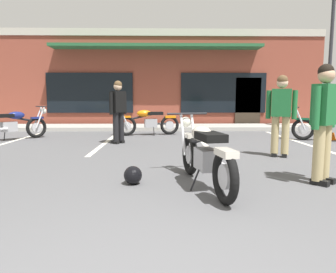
{
  "coord_description": "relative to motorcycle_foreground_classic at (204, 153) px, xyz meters",
  "views": [
    {
      "loc": [
        0.21,
        -1.34,
        1.2
      ],
      "look_at": [
        0.31,
        3.98,
        0.55
      ],
      "focal_mm": 33.11,
      "sensor_mm": 36.0,
      "label": 1
    }
  ],
  "objects": [
    {
      "name": "sidewalk_kerb",
      "position": [
        -0.78,
        8.2,
        -0.39
      ],
      "size": [
        22.0,
        1.8,
        0.14
      ],
      "primitive_type": "cube",
      "color": "#A8A59E",
      "rests_on": "ground_plane"
    },
    {
      "name": "person_near_building",
      "position": [
        -1.74,
        4.16,
        0.49
      ],
      "size": [
        0.45,
        0.54,
        1.68
      ],
      "color": "black",
      "rests_on": "ground_plane"
    },
    {
      "name": "ground_plane",
      "position": [
        -0.78,
        0.77,
        -0.46
      ],
      "size": [
        80.0,
        80.0,
        0.0
      ],
      "primitive_type": "plane",
      "color": "#515154"
    },
    {
      "name": "motorcycle_black_cruiser",
      "position": [
        -1.04,
        6.06,
        0.0
      ],
      "size": [
        2.09,
        0.83,
        0.98
      ],
      "color": "black",
      "rests_on": "ground_plane"
    },
    {
      "name": "motorcycle_red_sportbike",
      "position": [
        -4.91,
        4.9,
        0.0
      ],
      "size": [
        1.61,
        1.69,
        0.98
      ],
      "color": "black",
      "rests_on": "ground_plane"
    },
    {
      "name": "person_in_black_shirt",
      "position": [
        1.68,
        0.11,
        0.49
      ],
      "size": [
        0.53,
        0.46,
        1.68
      ],
      "color": "black",
      "rests_on": "ground_plane"
    },
    {
      "name": "painted_stall_lines",
      "position": [
        -0.78,
        4.6,
        -0.46
      ],
      "size": [
        13.56,
        4.8,
        0.01
      ],
      "color": "silver",
      "rests_on": "ground_plane"
    },
    {
      "name": "person_in_shorts_foreground",
      "position": [
        1.86,
        2.13,
        0.49
      ],
      "size": [
        0.59,
        0.38,
        1.68
      ],
      "color": "black",
      "rests_on": "ground_plane"
    },
    {
      "name": "helmet_on_pavement",
      "position": [
        -0.99,
        0.13,
        -0.33
      ],
      "size": [
        0.26,
        0.26,
        0.26
      ],
      "color": "black",
      "rests_on": "ground_plane"
    },
    {
      "name": "motorcycle_blue_standard",
      "position": [
        4.19,
        4.51,
        0.0
      ],
      "size": [
        2.03,
        1.0,
        0.98
      ],
      "color": "black",
      "rests_on": "ground_plane"
    },
    {
      "name": "brick_storefront_building",
      "position": [
        -0.78,
        11.97,
        1.61
      ],
      "size": [
        14.34,
        6.24,
        4.13
      ],
      "color": "brown",
      "rests_on": "ground_plane"
    },
    {
      "name": "motorcycle_foreground_classic",
      "position": [
        0.0,
        0.0,
        0.0
      ],
      "size": [
        0.8,
        2.09,
        0.98
      ],
      "color": "black",
      "rests_on": "ground_plane"
    },
    {
      "name": "traffic_cone",
      "position": [
        4.4,
        4.81,
        -0.2
      ],
      "size": [
        0.34,
        0.34,
        0.53
      ],
      "color": "orange",
      "rests_on": "ground_plane"
    },
    {
      "name": "parking_lot_lamp_post",
      "position": [
        5.48,
        6.99,
        2.93
      ],
      "size": [
        0.24,
        0.76,
        5.29
      ],
      "color": "#2D2D33",
      "rests_on": "ground_plane"
    }
  ]
}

